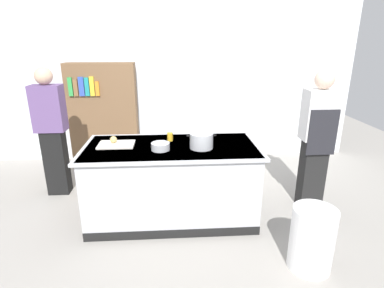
{
  "coord_description": "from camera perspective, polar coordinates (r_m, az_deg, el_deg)",
  "views": [
    {
      "loc": [
        0.02,
        -3.27,
        2.02
      ],
      "look_at": [
        0.25,
        0.2,
        0.85
      ],
      "focal_mm": 28.63,
      "sensor_mm": 36.0,
      "label": 1
    }
  ],
  "objects": [
    {
      "name": "trash_bin",
      "position": [
        3.13,
        21.43,
        -16.12
      ],
      "size": [
        0.4,
        0.4,
        0.61
      ],
      "primitive_type": "cylinder",
      "color": "white",
      "rests_on": "ground_plane"
    },
    {
      "name": "stock_pot",
      "position": [
        3.36,
        1.76,
        0.62
      ],
      "size": [
        0.32,
        0.26,
        0.17
      ],
      "color": "#B7BABF",
      "rests_on": "counter_island"
    },
    {
      "name": "person_chef",
      "position": [
        3.97,
        22.21,
        0.99
      ],
      "size": [
        0.38,
        0.25,
        1.72
      ],
      "rotation": [
        0.0,
        0.0,
        1.63
      ],
      "color": "black",
      "rests_on": "ground_plane"
    },
    {
      "name": "cutting_board",
      "position": [
        3.57,
        -13.91,
        -0.1
      ],
      "size": [
        0.4,
        0.28,
        0.02
      ],
      "primitive_type": "cube",
      "color": "silver",
      "rests_on": "counter_island"
    },
    {
      "name": "mixing_bowl",
      "position": [
        3.33,
        -5.9,
        -0.45
      ],
      "size": [
        0.2,
        0.2,
        0.08
      ],
      "primitive_type": "cylinder",
      "color": "#B7BABF",
      "rests_on": "counter_island"
    },
    {
      "name": "bookshelf",
      "position": [
        5.33,
        -16.12,
        5.21
      ],
      "size": [
        1.1,
        0.31,
        1.7
      ],
      "color": "brown",
      "rests_on": "ground_plane"
    },
    {
      "name": "ground_plane",
      "position": [
        3.85,
        -3.61,
        -13.14
      ],
      "size": [
        10.0,
        10.0,
        0.0
      ],
      "primitive_type": "plane",
      "color": "#9E9991"
    },
    {
      "name": "person_guest",
      "position": [
        4.44,
        -24.68,
        2.4
      ],
      "size": [
        0.38,
        0.24,
        1.72
      ],
      "rotation": [
        0.0,
        0.0,
        -1.86
      ],
      "color": "black",
      "rests_on": "ground_plane"
    },
    {
      "name": "back_wall",
      "position": [
        5.4,
        -4.11,
        13.03
      ],
      "size": [
        6.4,
        0.12,
        3.0
      ],
      "primitive_type": "cube",
      "color": "silver",
      "rests_on": "ground_plane"
    },
    {
      "name": "counter_island",
      "position": [
        3.62,
        -3.76,
        -6.88
      ],
      "size": [
        1.98,
        0.98,
        0.9
      ],
      "color": "#B7BABF",
      "rests_on": "ground_plane"
    },
    {
      "name": "onion",
      "position": [
        3.59,
        -14.42,
        0.81
      ],
      "size": [
        0.08,
        0.08,
        0.08
      ],
      "primitive_type": "sphere",
      "color": "tan",
      "rests_on": "cutting_board"
    },
    {
      "name": "juice_cup",
      "position": [
        3.63,
        -4.12,
        1.37
      ],
      "size": [
        0.07,
        0.07,
        0.1
      ],
      "primitive_type": "cylinder",
      "color": "yellow",
      "rests_on": "counter_island"
    }
  ]
}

